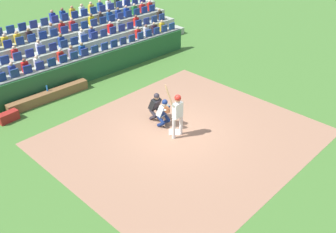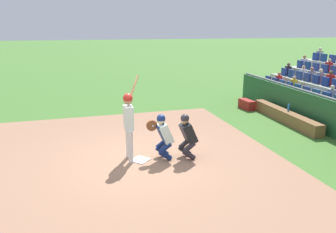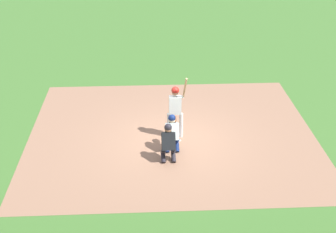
{
  "view_description": "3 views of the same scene",
  "coord_description": "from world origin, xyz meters",
  "px_view_note": "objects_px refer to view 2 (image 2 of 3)",
  "views": [
    {
      "loc": [
        9.1,
        9.25,
        8.57
      ],
      "look_at": [
        0.36,
        -0.0,
        0.9
      ],
      "focal_mm": 40.91,
      "sensor_mm": 36.0,
      "label": 1
    },
    {
      "loc": [
        -8.15,
        1.22,
        3.56
      ],
      "look_at": [
        0.05,
        -0.79,
        1.18
      ],
      "focal_mm": 34.56,
      "sensor_mm": 36.0,
      "label": 2
    },
    {
      "loc": [
        -0.28,
        -14.56,
        8.16
      ],
      "look_at": [
        -0.14,
        -0.87,
        1.35
      ],
      "focal_mm": 52.86,
      "sensor_mm": 36.0,
      "label": 3
    }
  ],
  "objects_px": {
    "water_bottle_on_bench": "(288,107)",
    "equipment_duffel_bag": "(247,104)",
    "catcher_crouching": "(163,134)",
    "home_plate_umpire": "(187,134)",
    "home_plate_marker": "(140,160)",
    "batter_at_plate": "(129,119)",
    "dugout_bench": "(285,116)"
  },
  "relations": [
    {
      "from": "catcher_crouching",
      "to": "home_plate_umpire",
      "type": "bearing_deg",
      "value": -101.61
    },
    {
      "from": "home_plate_marker",
      "to": "catcher_crouching",
      "type": "relative_size",
      "value": 0.34
    },
    {
      "from": "batter_at_plate",
      "to": "home_plate_umpire",
      "type": "xyz_separation_m",
      "value": [
        -0.25,
        -1.55,
        -0.47
      ]
    },
    {
      "from": "catcher_crouching",
      "to": "dugout_bench",
      "type": "bearing_deg",
      "value": -66.31
    },
    {
      "from": "batter_at_plate",
      "to": "home_plate_marker",
      "type": "bearing_deg",
      "value": -113.82
    },
    {
      "from": "water_bottle_on_bench",
      "to": "home_plate_marker",
      "type": "bearing_deg",
      "value": 110.92
    },
    {
      "from": "home_plate_umpire",
      "to": "water_bottle_on_bench",
      "type": "distance_m",
      "value": 5.38
    },
    {
      "from": "batter_at_plate",
      "to": "home_plate_umpire",
      "type": "bearing_deg",
      "value": -99.31
    },
    {
      "from": "batter_at_plate",
      "to": "home_plate_umpire",
      "type": "height_order",
      "value": "batter_at_plate"
    },
    {
      "from": "water_bottle_on_bench",
      "to": "equipment_duffel_bag",
      "type": "bearing_deg",
      "value": 15.41
    },
    {
      "from": "home_plate_marker",
      "to": "batter_at_plate",
      "type": "distance_m",
      "value": 1.19
    },
    {
      "from": "home_plate_umpire",
      "to": "equipment_duffel_bag",
      "type": "bearing_deg",
      "value": -42.03
    },
    {
      "from": "home_plate_umpire",
      "to": "water_bottle_on_bench",
      "type": "xyz_separation_m",
      "value": [
        2.46,
        -4.78,
        -0.13
      ]
    },
    {
      "from": "catcher_crouching",
      "to": "water_bottle_on_bench",
      "type": "distance_m",
      "value": 5.91
    },
    {
      "from": "home_plate_marker",
      "to": "equipment_duffel_bag",
      "type": "height_order",
      "value": "equipment_duffel_bag"
    },
    {
      "from": "catcher_crouching",
      "to": "equipment_duffel_bag",
      "type": "height_order",
      "value": "catcher_crouching"
    },
    {
      "from": "catcher_crouching",
      "to": "equipment_duffel_bag",
      "type": "distance_m",
      "value": 6.63
    },
    {
      "from": "home_plate_marker",
      "to": "batter_at_plate",
      "type": "relative_size",
      "value": 0.19
    },
    {
      "from": "home_plate_marker",
      "to": "dugout_bench",
      "type": "bearing_deg",
      "value": -68.63
    },
    {
      "from": "home_plate_umpire",
      "to": "equipment_duffel_bag",
      "type": "height_order",
      "value": "home_plate_umpire"
    },
    {
      "from": "home_plate_marker",
      "to": "equipment_duffel_bag",
      "type": "bearing_deg",
      "value": -50.53
    },
    {
      "from": "catcher_crouching",
      "to": "home_plate_marker",
      "type": "bearing_deg",
      "value": 89.67
    },
    {
      "from": "water_bottle_on_bench",
      "to": "equipment_duffel_bag",
      "type": "distance_m",
      "value": 2.29
    },
    {
      "from": "batter_at_plate",
      "to": "dugout_bench",
      "type": "distance_m",
      "value": 6.69
    },
    {
      "from": "home_plate_umpire",
      "to": "dugout_bench",
      "type": "bearing_deg",
      "value": -62.16
    },
    {
      "from": "catcher_crouching",
      "to": "batter_at_plate",
      "type": "bearing_deg",
      "value": 82.36
    },
    {
      "from": "catcher_crouching",
      "to": "home_plate_umpire",
      "type": "distance_m",
      "value": 0.66
    },
    {
      "from": "dugout_bench",
      "to": "home_plate_umpire",
      "type": "bearing_deg",
      "value": 117.84
    },
    {
      "from": "catcher_crouching",
      "to": "home_plate_umpire",
      "type": "height_order",
      "value": "catcher_crouching"
    },
    {
      "from": "home_plate_marker",
      "to": "catcher_crouching",
      "type": "bearing_deg",
      "value": -90.33
    },
    {
      "from": "batter_at_plate",
      "to": "catcher_crouching",
      "type": "distance_m",
      "value": 1.02
    },
    {
      "from": "home_plate_marker",
      "to": "catcher_crouching",
      "type": "xyz_separation_m",
      "value": [
        -0.0,
        -0.64,
        0.7
      ]
    }
  ]
}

